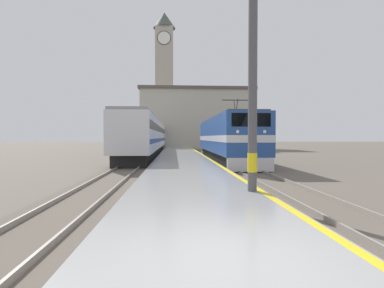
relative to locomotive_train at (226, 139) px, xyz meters
name	(u,v)px	position (x,y,z in m)	size (l,w,h in m)	color
ground_plane	(180,156)	(-3.78, 8.46, -1.97)	(200.00, 200.00, 0.00)	#60564C
platform	(181,157)	(-3.78, 3.46, -1.76)	(4.37, 140.00, 0.42)	#999999
rail_track_near	(219,158)	(0.00, 3.46, -1.93)	(2.84, 140.00, 0.16)	#60564C
rail_track_far	(143,158)	(-7.53, 3.46, -1.93)	(2.83, 140.00, 0.16)	#60564C
locomotive_train	(226,139)	(0.00, 0.00, 0.00)	(2.92, 17.47, 4.82)	black
passenger_train	(149,136)	(-7.53, 10.73, 0.23)	(2.92, 34.18, 4.09)	black
catenary_mast	(255,67)	(-1.97, -16.56, 2.32)	(2.33, 0.30, 7.87)	#4C4C51
clock_tower	(164,76)	(-6.59, 41.25, 13.73)	(4.87, 4.87, 29.71)	#ADA393
station_building	(197,119)	(-0.32, 29.25, 3.53)	(20.63, 7.77, 10.94)	#B7B2A3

